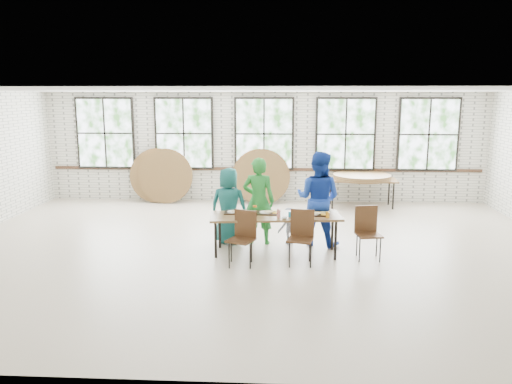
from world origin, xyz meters
TOP-DOWN VIEW (x-y plane):
  - room at (0.00, 4.44)m, footprint 12.00×12.00m
  - dining_table at (0.40, -0.21)m, footprint 2.47×1.03m
  - chair_near_left at (-0.16, -0.81)m, footprint 0.55×0.54m
  - chair_near_right at (0.85, -0.71)m, footprint 0.50×0.49m
  - chair_spare at (2.06, -0.35)m, footprint 0.48×0.47m
  - adult_teal at (-0.54, 0.44)m, footprint 0.80×0.58m
  - adult_green at (0.05, 0.44)m, footprint 0.67×0.48m
  - toddler at (0.66, 0.44)m, footprint 0.54×0.43m
  - adult_blue at (1.22, 0.44)m, footprint 1.10×0.99m
  - storage_table at (2.59, 3.88)m, footprint 1.83×0.81m
  - tabletop_clutter at (0.50, -0.24)m, footprint 1.94×0.62m
  - round_tops_stacked at (2.59, 3.88)m, footprint 1.50×1.50m
  - round_tops_leaning at (-1.44, 4.14)m, footprint 4.41×0.42m

SIDE VIEW (x-z plane):
  - toddler at x=0.66m, z-range 0.00..0.73m
  - chair_near_left at x=-0.16m, z-range 0.08..1.03m
  - chair_near_right at x=0.85m, z-range 0.08..1.03m
  - chair_spare at x=2.06m, z-range 0.08..1.03m
  - storage_table at x=2.59m, z-range 0.32..1.06m
  - dining_table at x=0.40m, z-range 0.32..1.06m
  - round_tops_leaning at x=-1.44m, z-range -0.01..1.48m
  - adult_teal at x=-0.54m, z-range 0.00..1.52m
  - tabletop_clutter at x=0.50m, z-range 0.71..0.82m
  - round_tops_stacked at x=2.59m, z-range 0.74..0.87m
  - adult_green at x=0.05m, z-range 0.00..1.73m
  - adult_blue at x=1.22m, z-range 0.00..1.85m
  - room at x=0.00m, z-range -4.17..7.83m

